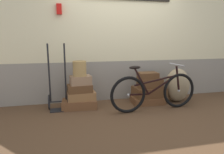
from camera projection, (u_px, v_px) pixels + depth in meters
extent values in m
cube|color=#513823|center=(132.00, 111.00, 4.03)|extent=(9.05, 5.20, 0.06)
cube|color=gray|center=(121.00, 79.00, 4.76)|extent=(7.05, 0.20, 0.87)
cube|color=beige|center=(121.00, 10.00, 4.48)|extent=(7.05, 0.20, 2.20)
cube|color=red|center=(59.00, 9.00, 4.05)|extent=(0.10, 0.08, 0.20)
cube|color=brown|center=(79.00, 104.00, 4.09)|extent=(0.70, 0.44, 0.17)
cube|color=olive|center=(81.00, 96.00, 4.08)|extent=(0.56, 0.37, 0.16)
cube|color=brown|center=(80.00, 88.00, 4.04)|extent=(0.48, 0.34, 0.15)
cube|color=#937051|center=(81.00, 80.00, 4.01)|extent=(0.42, 0.31, 0.17)
cube|color=brown|center=(147.00, 100.00, 4.40)|extent=(0.66, 0.46, 0.13)
cube|color=brown|center=(149.00, 92.00, 4.42)|extent=(0.66, 0.50, 0.21)
cube|color=brown|center=(150.00, 83.00, 4.37)|extent=(0.52, 0.41, 0.19)
cube|color=brown|center=(148.00, 75.00, 4.34)|extent=(0.42, 0.32, 0.13)
cylinder|color=#A8844C|center=(80.00, 69.00, 3.96)|extent=(0.26, 0.26, 0.29)
torus|color=black|center=(49.00, 102.00, 4.00)|extent=(0.02, 0.29, 0.29)
torus|color=black|center=(68.00, 101.00, 4.08)|extent=(0.02, 0.29, 0.29)
cylinder|color=black|center=(59.00, 101.00, 4.04)|extent=(0.36, 0.02, 0.02)
cylinder|color=black|center=(49.00, 73.00, 3.90)|extent=(0.03, 0.12, 1.12)
cylinder|color=black|center=(65.00, 73.00, 3.97)|extent=(0.03, 0.12, 1.12)
cube|color=black|center=(59.00, 110.00, 3.96)|extent=(0.32, 0.22, 0.02)
ellipsoid|color=#9E8966|center=(177.00, 85.00, 4.49)|extent=(0.52, 0.45, 0.72)
torus|color=black|center=(128.00, 95.00, 3.78)|extent=(0.69, 0.10, 0.69)
sphere|color=#B2B2B7|center=(128.00, 95.00, 3.78)|extent=(0.05, 0.05, 0.05)
torus|color=black|center=(179.00, 91.00, 4.09)|extent=(0.69, 0.10, 0.69)
sphere|color=#B2B2B7|center=(179.00, 91.00, 4.09)|extent=(0.05, 0.05, 0.05)
cube|color=black|center=(162.00, 85.00, 3.95)|extent=(0.60, 0.07, 0.35)
cube|color=black|center=(142.00, 82.00, 3.81)|extent=(0.31, 0.05, 0.51)
cube|color=black|center=(138.00, 94.00, 3.84)|extent=(0.41, 0.05, 0.05)
cube|color=black|center=(156.00, 80.00, 3.89)|extent=(0.87, 0.08, 0.17)
cube|color=black|center=(178.00, 78.00, 4.03)|extent=(0.12, 0.04, 0.50)
ellipsoid|color=black|center=(135.00, 68.00, 3.72)|extent=(0.23, 0.10, 0.06)
cylinder|color=#A5A5AD|center=(177.00, 65.00, 3.97)|extent=(0.05, 0.46, 0.02)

